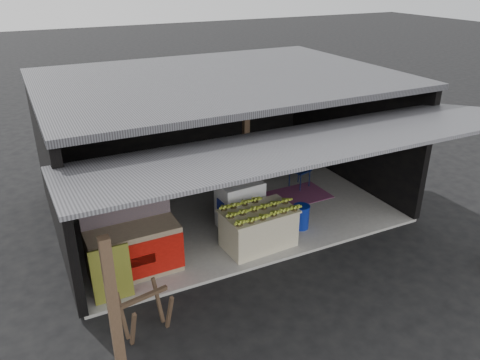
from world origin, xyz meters
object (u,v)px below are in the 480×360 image
banana_table (258,228)px  sawhorse (146,310)px  white_crate (240,204)px  neighbor_stall (134,248)px  plastic_chair (297,166)px  water_barrel (301,217)px

banana_table → sawhorse: bearing=-156.1°
white_crate → neighbor_stall: bearing=-168.5°
neighbor_stall → plastic_chair: neighbor_stall is taller
neighbor_stall → water_barrel: (3.50, 0.00, -0.25)m
sawhorse → plastic_chair: plastic_chair is taller
banana_table → sawhorse: 2.94m
banana_table → white_crate: (0.03, 0.85, 0.11)m
neighbor_stall → water_barrel: bearing=-0.6°
white_crate → water_barrel: 1.30m
water_barrel → plastic_chair: (1.04, 1.79, 0.29)m
banana_table → neighbor_stall: 2.39m
banana_table → white_crate: white_crate is taller
banana_table → neighbor_stall: bearing=171.9°
white_crate → plastic_chair: 2.43m
plastic_chair → white_crate: bearing=-169.4°
neighbor_stall → white_crate: bearing=14.5°
neighbor_stall → plastic_chair: 4.88m
neighbor_stall → sawhorse: 1.56m
neighbor_stall → sawhorse: bearing=-99.5°
banana_table → water_barrel: banana_table is taller
neighbor_stall → plastic_chair: size_ratio=1.81×
white_crate → neighbor_stall: size_ratio=0.61×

